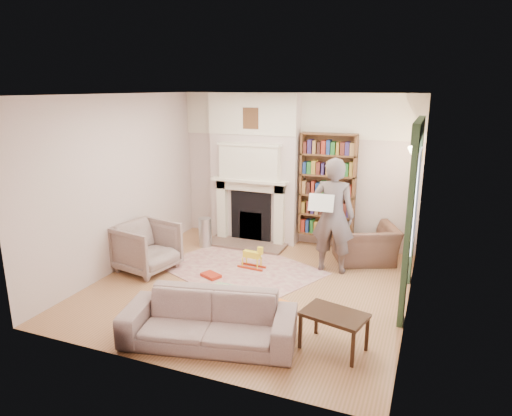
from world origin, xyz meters
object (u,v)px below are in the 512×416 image
at_px(coffee_table, 334,331).
at_px(rocking_horse, 252,257).
at_px(bookcase, 327,185).
at_px(paraffin_heater, 205,232).
at_px(armchair_left, 147,247).
at_px(sofa, 209,320).
at_px(man_reading, 333,216).
at_px(armchair_reading, 365,244).

height_order(coffee_table, rocking_horse, coffee_table).
bearing_deg(bookcase, coffee_table, -75.22).
height_order(coffee_table, paraffin_heater, paraffin_heater).
xyz_separation_m(paraffin_heater, rocking_horse, (1.21, -0.67, -0.08)).
relative_size(armchair_left, paraffin_heater, 1.57).
bearing_deg(sofa, coffee_table, 3.74).
bearing_deg(sofa, rocking_horse, 87.47).
height_order(bookcase, paraffin_heater, bookcase).
distance_m(man_reading, paraffin_heater, 2.54).
bearing_deg(armchair_left, bookcase, -37.45).
height_order(sofa, man_reading, man_reading).
height_order(bookcase, sofa, bookcase).
relative_size(armchair_left, rocking_horse, 1.92).
bearing_deg(armchair_left, rocking_horse, -55.35).
bearing_deg(armchair_left, armchair_reading, -51.86).
relative_size(coffee_table, paraffin_heater, 1.27).
height_order(paraffin_heater, rocking_horse, paraffin_heater).
bearing_deg(armchair_reading, man_reading, 28.93).
height_order(armchair_left, man_reading, man_reading).
bearing_deg(paraffin_heater, man_reading, -6.75).
xyz_separation_m(man_reading, rocking_horse, (-1.23, -0.38, -0.73)).
xyz_separation_m(coffee_table, paraffin_heater, (-2.98, 2.55, 0.05)).
relative_size(coffee_table, rocking_horse, 1.55).
bearing_deg(man_reading, sofa, 69.82).
distance_m(armchair_reading, sofa, 3.50).
bearing_deg(man_reading, rocking_horse, 14.79).
bearing_deg(coffee_table, armchair_reading, 105.40).
relative_size(bookcase, man_reading, 1.00).
relative_size(armchair_reading, paraffin_heater, 1.80).
distance_m(paraffin_heater, rocking_horse, 1.39).
height_order(bookcase, armchair_reading, bookcase).
bearing_deg(rocking_horse, paraffin_heater, 155.23).
height_order(armchair_reading, sofa, armchair_reading).
height_order(armchair_left, coffee_table, armchair_left).
height_order(armchair_reading, coffee_table, armchair_reading).
height_order(bookcase, coffee_table, bookcase).
distance_m(armchair_reading, man_reading, 0.97).
relative_size(bookcase, sofa, 0.93).
height_order(armchair_left, paraffin_heater, armchair_left).
bearing_deg(bookcase, man_reading, -72.28).
relative_size(armchair_left, coffee_table, 1.24).
height_order(man_reading, coffee_table, man_reading).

